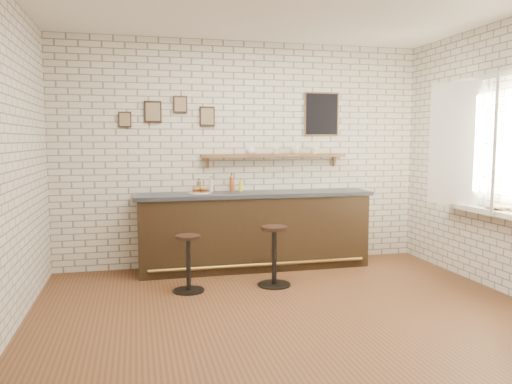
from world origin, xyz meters
TOP-DOWN VIEW (x-y plane):
  - ground at (0.00, 0.00)m, footprint 5.00×5.00m
  - bar_counter at (0.07, 1.70)m, footprint 3.10×0.65m
  - sandwich_plate at (-0.64, 1.73)m, footprint 0.28×0.28m
  - ciabatta_sandwich at (-0.63, 1.73)m, footprint 0.23×0.16m
  - potato_chips at (-0.65, 1.74)m, footprint 0.26×0.18m
  - bitters_bottle_brown at (-0.63, 1.89)m, footprint 0.06×0.06m
  - bitters_bottle_white at (-0.47, 1.89)m, footprint 0.05×0.05m
  - bitters_bottle_amber at (-0.19, 1.89)m, footprint 0.06×0.06m
  - condiment_bottle_yellow at (-0.07, 1.89)m, footprint 0.05×0.05m
  - bar_stool_left at (-0.88, 0.87)m, footprint 0.35×0.35m
  - bar_stool_right at (0.11, 0.86)m, footprint 0.39×0.39m
  - wall_shelf at (0.40, 1.90)m, footprint 2.00×0.18m
  - shelf_cup_a at (0.06, 1.90)m, footprint 0.14×0.14m
  - shelf_cup_b at (0.42, 1.90)m, footprint 0.14×0.14m
  - shelf_cup_c at (0.69, 1.90)m, footprint 0.15×0.15m
  - shelf_cup_d at (0.98, 1.90)m, footprint 0.13×0.13m
  - back_wall_decor at (0.23, 1.98)m, footprint 2.96×0.02m
  - window_sill at (2.40, 0.30)m, footprint 0.20×1.35m
  - casement_window at (2.36, 0.30)m, footprint 0.40×1.30m
  - book_lower at (2.38, 0.04)m, footprint 0.23×0.28m
  - book_upper at (2.38, 0.07)m, footprint 0.24×0.27m

SIDE VIEW (x-z plane):
  - ground at x=0.00m, z-range 0.00..0.00m
  - bar_stool_left at x=-0.88m, z-range 0.02..0.66m
  - bar_stool_right at x=0.11m, z-range 0.02..0.72m
  - bar_counter at x=0.07m, z-range 0.00..1.01m
  - window_sill at x=2.40m, z-range 0.87..0.93m
  - book_lower at x=2.38m, z-range 0.93..0.95m
  - book_upper at x=2.38m, z-range 0.95..0.97m
  - sandwich_plate at x=-0.64m, z-range 1.01..1.02m
  - potato_chips at x=-0.65m, z-range 1.02..1.03m
  - ciabatta_sandwich at x=-0.63m, z-range 1.02..1.09m
  - condiment_bottle_yellow at x=-0.07m, z-range 1.00..1.16m
  - bitters_bottle_brown at x=-0.63m, z-range 0.99..1.17m
  - bitters_bottle_white at x=-0.47m, z-range 0.99..1.19m
  - bitters_bottle_amber at x=-0.19m, z-range 0.99..1.23m
  - wall_shelf at x=0.40m, z-range 1.39..1.57m
  - shelf_cup_b at x=0.42m, z-range 1.50..1.59m
  - shelf_cup_d at x=0.98m, z-range 1.50..1.59m
  - shelf_cup_a at x=0.06m, z-range 1.50..1.60m
  - shelf_cup_c at x=0.69m, z-range 1.50..1.61m
  - casement_window at x=2.36m, z-range 0.87..2.43m
  - back_wall_decor at x=0.23m, z-range 1.77..2.33m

